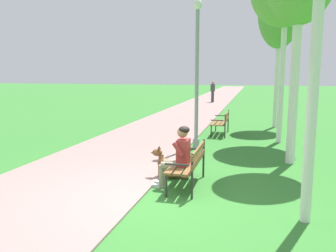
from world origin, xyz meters
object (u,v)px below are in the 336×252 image
(park_bench_mid, at_px, (222,121))
(pedestrian_distant, at_px, (213,92))
(park_bench_near, at_px, (189,162))
(person_seated_on_near_bench, at_px, (178,154))
(dog_brown, at_px, (168,166))
(birch_tree_fourth, at_px, (280,12))
(lamp_post_near, at_px, (197,73))

(park_bench_mid, bearing_deg, pedestrian_distant, 98.51)
(park_bench_near, bearing_deg, park_bench_mid, 89.55)
(person_seated_on_near_bench, distance_m, pedestrian_distant, 20.03)
(person_seated_on_near_bench, xyz_separation_m, dog_brown, (-0.35, 0.56, -0.42))
(park_bench_mid, xyz_separation_m, birch_tree_fourth, (1.99, 2.36, 4.20))
(park_bench_mid, relative_size, pedestrian_distant, 0.91)
(person_seated_on_near_bench, height_order, lamp_post_near, lamp_post_near)
(dog_brown, height_order, birch_tree_fourth, birch_tree_fourth)
(birch_tree_fourth, bearing_deg, lamp_post_near, -117.01)
(park_bench_mid, bearing_deg, park_bench_near, -90.45)
(park_bench_near, xyz_separation_m, pedestrian_distant, (-2.01, 19.82, 0.33))
(dog_brown, distance_m, lamp_post_near, 3.67)
(person_seated_on_near_bench, height_order, birch_tree_fourth, birch_tree_fourth)
(birch_tree_fourth, xyz_separation_m, pedestrian_distant, (-4.05, 11.39, -3.87))
(park_bench_near, relative_size, park_bench_mid, 1.00)
(park_bench_mid, xyz_separation_m, lamp_post_near, (-0.52, -2.56, 1.75))
(person_seated_on_near_bench, height_order, pedestrian_distant, pedestrian_distant)
(lamp_post_near, xyz_separation_m, birch_tree_fourth, (2.51, 4.92, 2.45))
(park_bench_near, bearing_deg, pedestrian_distant, 95.79)
(park_bench_near, distance_m, birch_tree_fourth, 9.63)
(park_bench_near, bearing_deg, dog_brown, 142.35)
(dog_brown, distance_m, pedestrian_distant, 19.45)
(park_bench_mid, relative_size, birch_tree_fourth, 0.24)
(lamp_post_near, bearing_deg, park_bench_mid, 78.55)
(dog_brown, distance_m, birch_tree_fourth, 9.51)
(person_seated_on_near_bench, relative_size, lamp_post_near, 0.29)
(park_bench_mid, bearing_deg, lamp_post_near, -101.45)
(lamp_post_near, relative_size, birch_tree_fourth, 0.70)
(park_bench_near, xyz_separation_m, birch_tree_fourth, (2.04, 8.43, 4.20))
(person_seated_on_near_bench, distance_m, lamp_post_near, 3.97)
(dog_brown, xyz_separation_m, lamp_post_near, (0.09, 3.07, 2.00))
(park_bench_mid, height_order, birch_tree_fourth, birch_tree_fourth)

